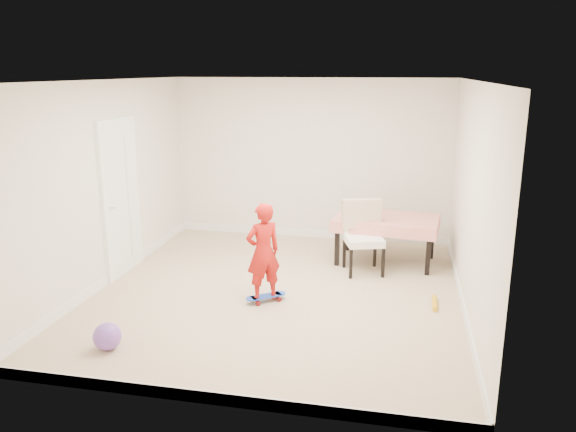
% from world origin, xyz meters
% --- Properties ---
extents(ground, '(5.00, 5.00, 0.00)m').
position_xyz_m(ground, '(0.00, 0.00, 0.00)').
color(ground, tan).
rests_on(ground, ground).
extents(ceiling, '(4.50, 5.00, 0.04)m').
position_xyz_m(ceiling, '(0.00, 0.00, 2.58)').
color(ceiling, white).
rests_on(ceiling, wall_back).
extents(wall_back, '(4.50, 0.04, 2.60)m').
position_xyz_m(wall_back, '(0.00, 2.48, 1.30)').
color(wall_back, silver).
rests_on(wall_back, ground).
extents(wall_front, '(4.50, 0.04, 2.60)m').
position_xyz_m(wall_front, '(0.00, -2.48, 1.30)').
color(wall_front, silver).
rests_on(wall_front, ground).
extents(wall_left, '(0.04, 5.00, 2.60)m').
position_xyz_m(wall_left, '(-2.23, 0.00, 1.30)').
color(wall_left, silver).
rests_on(wall_left, ground).
extents(wall_right, '(0.04, 5.00, 2.60)m').
position_xyz_m(wall_right, '(2.23, 0.00, 1.30)').
color(wall_right, silver).
rests_on(wall_right, ground).
extents(door, '(0.11, 0.94, 2.11)m').
position_xyz_m(door, '(-2.22, 0.30, 1.02)').
color(door, white).
rests_on(door, ground).
extents(baseboard_back, '(4.50, 0.02, 0.12)m').
position_xyz_m(baseboard_back, '(0.00, 2.49, 0.06)').
color(baseboard_back, white).
rests_on(baseboard_back, ground).
extents(baseboard_front, '(4.50, 0.02, 0.12)m').
position_xyz_m(baseboard_front, '(0.00, -2.49, 0.06)').
color(baseboard_front, white).
rests_on(baseboard_front, ground).
extents(baseboard_left, '(0.02, 5.00, 0.12)m').
position_xyz_m(baseboard_left, '(-2.24, 0.00, 0.06)').
color(baseboard_left, white).
rests_on(baseboard_left, ground).
extents(baseboard_right, '(0.02, 5.00, 0.12)m').
position_xyz_m(baseboard_right, '(2.24, 0.00, 0.06)').
color(baseboard_right, white).
rests_on(baseboard_right, ground).
extents(dining_table, '(1.54, 1.07, 0.67)m').
position_xyz_m(dining_table, '(1.28, 1.46, 0.34)').
color(dining_table, '#AE2409').
rests_on(dining_table, ground).
extents(dining_chair, '(0.70, 0.76, 0.99)m').
position_xyz_m(dining_chair, '(1.00, 0.95, 0.50)').
color(dining_chair, silver).
rests_on(dining_chair, ground).
extents(skateboard, '(0.52, 0.46, 0.08)m').
position_xyz_m(skateboard, '(-0.07, -0.30, 0.04)').
color(skateboard, blue).
rests_on(skateboard, ground).
extents(child, '(0.52, 0.50, 1.19)m').
position_xyz_m(child, '(-0.09, -0.32, 0.60)').
color(child, red).
rests_on(child, ground).
extents(balloon, '(0.28, 0.28, 0.28)m').
position_xyz_m(balloon, '(-1.34, -1.79, 0.14)').
color(balloon, purple).
rests_on(balloon, ground).
extents(foam_toy, '(0.07, 0.40, 0.06)m').
position_xyz_m(foam_toy, '(1.93, -0.01, 0.03)').
color(foam_toy, gold).
rests_on(foam_toy, ground).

